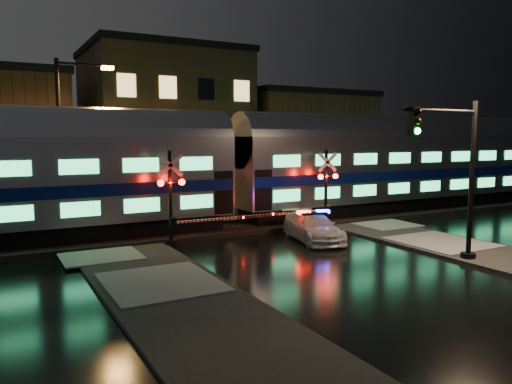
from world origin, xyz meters
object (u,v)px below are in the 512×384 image
crossing_signal_right (321,198)px  crossing_signal_left (179,207)px  police_car (313,227)px  streetlight (66,132)px  traffic_light (455,178)px

crossing_signal_right → crossing_signal_left: bearing=180.0°
police_car → streetlight: bearing=150.3°
police_car → traffic_light: traffic_light is taller
police_car → streetlight: (-9.58, 8.50, 4.41)m
crossing_signal_right → streetlight: (-11.33, 6.69, 3.34)m
crossing_signal_right → traffic_light: bearing=-86.8°
police_car → traffic_light: bearing=-58.4°
crossing_signal_left → traffic_light: traffic_light is taller
crossing_signal_left → traffic_light: size_ratio=0.97×
police_car → traffic_light: size_ratio=0.76×
crossing_signal_left → streetlight: bearing=118.7°
crossing_signal_left → traffic_light: bearing=-44.2°
police_car → crossing_signal_right: crossing_signal_right is taller
streetlight → police_car: bearing=-41.6°
police_car → crossing_signal_left: crossing_signal_left is taller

